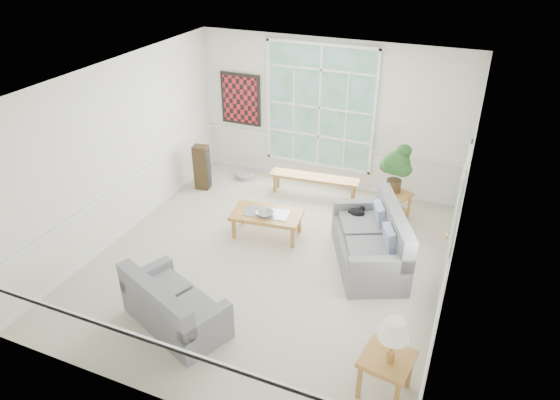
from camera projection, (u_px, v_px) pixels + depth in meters
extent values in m
cube|color=#B4AF99|center=(270.00, 260.00, 8.24)|extent=(5.50, 6.00, 0.01)
cube|color=white|center=(268.00, 80.00, 6.76)|extent=(5.50, 6.00, 0.02)
cube|color=white|center=(330.00, 115.00, 9.91)|extent=(5.50, 0.02, 3.00)
cube|color=white|center=(150.00, 302.00, 5.09)|extent=(5.50, 0.02, 3.00)
cube|color=white|center=(120.00, 150.00, 8.42)|extent=(0.02, 6.00, 3.00)
cube|color=white|center=(459.00, 215.00, 6.58)|extent=(0.02, 6.00, 3.00)
cube|color=white|center=(320.00, 107.00, 9.87)|extent=(2.30, 0.08, 2.40)
cube|color=white|center=(455.00, 221.00, 7.29)|extent=(0.08, 0.90, 2.10)
cube|color=white|center=(451.00, 238.00, 6.74)|extent=(0.08, 0.26, 1.90)
cube|color=maroon|center=(241.00, 99.00, 10.47)|extent=(0.90, 0.06, 1.10)
cube|color=black|center=(468.00, 160.00, 7.97)|extent=(0.04, 0.26, 0.32)
cube|color=black|center=(470.00, 150.00, 8.29)|extent=(0.04, 0.26, 0.32)
cube|color=slate|center=(369.00, 237.00, 7.93)|extent=(1.62, 2.05, 0.99)
cube|color=slate|center=(175.00, 300.00, 6.75)|extent=(1.71, 1.31, 0.82)
cube|color=#AA7536|center=(267.00, 224.00, 8.77)|extent=(1.29, 0.81, 0.45)
imported|color=#9A9A9F|center=(265.00, 213.00, 8.58)|extent=(0.44, 0.44, 0.09)
cube|color=#AA7536|center=(314.00, 186.00, 10.06)|extent=(1.82, 0.52, 0.42)
cube|color=#AA7536|center=(394.00, 205.00, 9.33)|extent=(0.65, 0.65, 0.49)
cube|color=#AA7536|center=(385.00, 375.00, 5.81)|extent=(0.64, 0.64, 0.57)
cylinder|color=gray|center=(244.00, 175.00, 10.81)|extent=(0.44, 0.44, 0.12)
cube|color=#372814|center=(202.00, 167.00, 10.21)|extent=(0.32, 0.27, 0.94)
ellipsoid|color=black|center=(356.00, 212.00, 8.45)|extent=(0.36, 0.34, 0.14)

